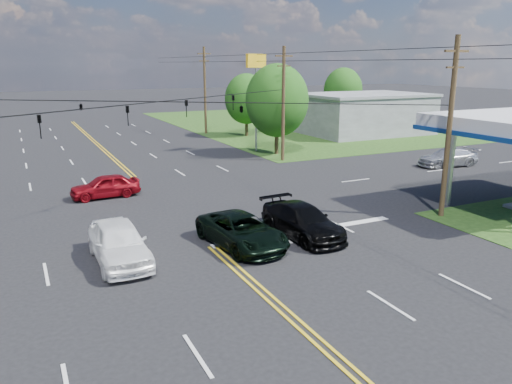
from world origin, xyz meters
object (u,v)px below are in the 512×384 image
suv_black (302,221)px  pole_ne (283,103)px  tree_right_a (277,101)px  retail_ne (364,115)px  tree_right_b (246,99)px  pickup_dkgreen (242,231)px  pickup_white (119,243)px  pole_se (449,126)px  tree_far_r (343,90)px  pole_right_far (205,89)px

suv_black → pole_ne: bearing=60.4°
tree_right_a → suv_black: bearing=-114.9°
retail_ne → tree_right_b: bearing=163.5°
pickup_dkgreen → pickup_white: pickup_white is taller
pole_ne → tree_right_b: pole_ne is taller
tree_right_b → suv_black: tree_right_b is taller
tree_right_a → pickup_dkgreen: 24.48m
pole_se → pickup_white: size_ratio=1.87×
pole_se → pole_ne: same height
tree_right_b → pickup_white: (-20.60, -32.00, -3.35)m
retail_ne → pickup_white: (-34.10, -28.00, -1.34)m
pickup_dkgreen → pickup_white: bearing=167.8°
pickup_white → suv_black: bearing=-3.7°
pickup_dkgreen → suv_black: 3.19m
tree_far_r → pickup_dkgreen: 50.67m
pickup_dkgreen → pickup_white: (-5.37, 0.50, 0.13)m
tree_far_r → pickup_white: tree_far_r is taller
pole_se → pole_right_far: size_ratio=0.95×
pole_se → suv_black: bearing=176.6°
pole_right_far → pickup_white: bearing=-115.4°
tree_far_r → pole_ne: bearing=-135.0°
tree_right_b → pickup_dkgreen: 36.06m
tree_right_b → pickup_white: size_ratio=1.40×
tree_right_b → tree_far_r: tree_far_r is taller
retail_ne → pickup_dkgreen: (-28.73, -28.50, -1.47)m
tree_right_a → pickup_dkgreen: size_ratio=1.55×
pole_ne → pickup_white: pole_ne is taller
pole_se → tree_right_b: 33.19m
pole_se → pickup_dkgreen: 12.46m
tree_right_b → suv_black: size_ratio=1.34×
suv_black → pickup_white: 8.58m
pole_right_far → suv_black: (-8.53, -36.50, -4.40)m
pickup_dkgreen → pickup_white: size_ratio=1.04×
pole_se → pole_ne: size_ratio=1.00×
suv_black → pickup_white: (-8.57, 0.50, 0.10)m
retail_ne → suv_black: 38.29m
pole_se → pickup_white: pole_se is taller
tree_right_a → pickup_white: 27.27m
pole_ne → suv_black: pole_ne is taller
suv_black → pickup_white: bearing=173.1°
suv_black → pole_right_far: bearing=73.2°
pole_ne → pickup_dkgreen: pole_ne is taller
pole_se → pickup_white: (-17.10, 1.00, -4.05)m
pole_ne → tree_right_b: size_ratio=1.34×
retail_ne → tree_far_r: 11.02m
tree_far_r → pickup_white: (-38.10, -38.00, -3.68)m
tree_far_r → pickup_dkgreen: (-32.73, -38.50, -3.81)m
pole_se → tree_far_r: size_ratio=1.25×
retail_ne → pole_ne: bearing=-147.1°
pole_ne → pickup_dkgreen: 21.48m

